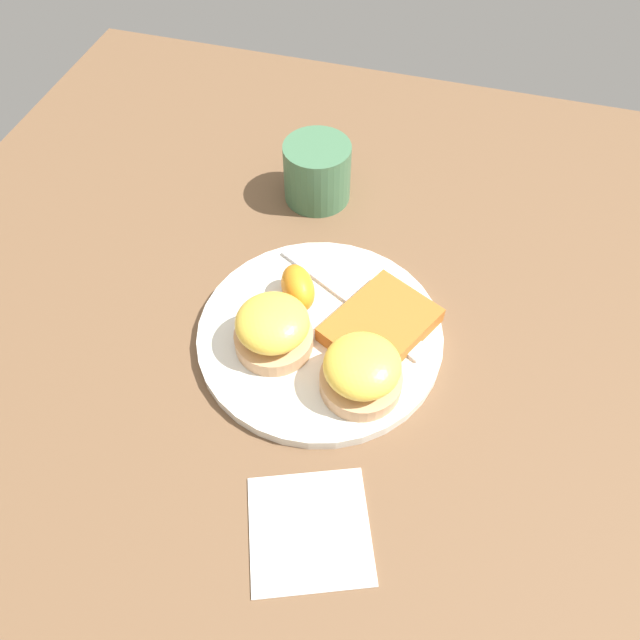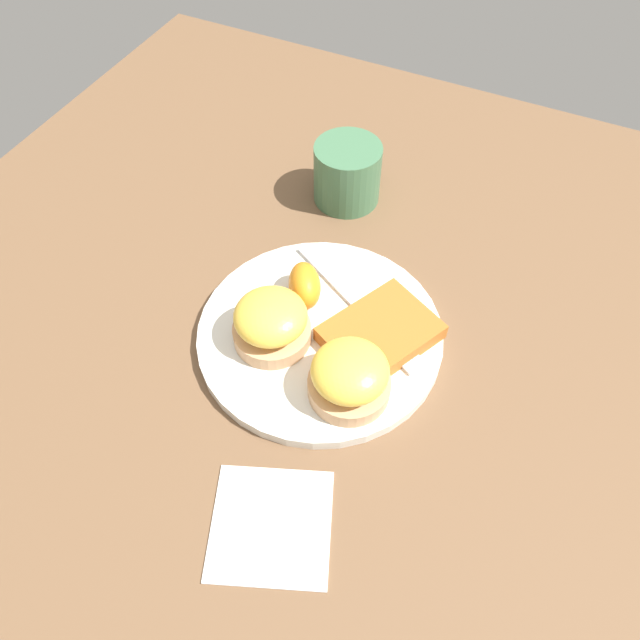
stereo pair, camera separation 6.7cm
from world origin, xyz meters
name	(u,v)px [view 2 (the right image)]	position (x,y,z in m)	size (l,w,h in m)	color
ground_plane	(320,338)	(0.00, 0.00, 0.00)	(1.10, 1.10, 0.00)	brown
plate	(320,335)	(0.00, 0.00, 0.01)	(0.27, 0.27, 0.01)	silver
sandwich_benedict_left	(271,322)	(-0.03, 0.04, 0.04)	(0.09, 0.09, 0.06)	tan
sandwich_benedict_right	(350,376)	(-0.06, -0.06, 0.04)	(0.09, 0.09, 0.06)	tan
hashbrown_patty	(380,333)	(0.02, -0.06, 0.02)	(0.12, 0.09, 0.02)	#B56425
orange_wedge	(305,285)	(0.04, 0.04, 0.04)	(0.06, 0.04, 0.04)	orange
fork	(363,313)	(0.04, -0.03, 0.02)	(0.12, 0.20, 0.00)	silver
cup	(348,173)	(0.23, 0.07, 0.04)	(0.12, 0.09, 0.08)	#42704C
napkin	(271,525)	(-0.21, -0.05, 0.00)	(0.11, 0.11, 0.00)	white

